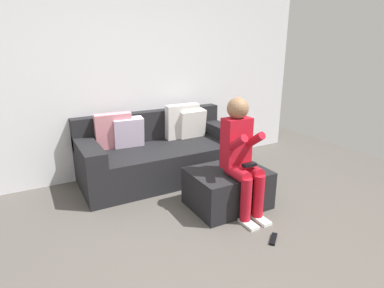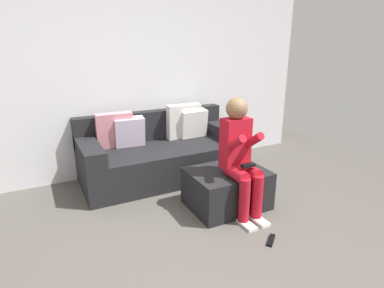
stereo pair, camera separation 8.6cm
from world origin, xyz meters
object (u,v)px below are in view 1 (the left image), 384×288
ottoman (228,188)px  remote_near_ottoman (273,239)px  couch_sectional (161,153)px  person_seated (241,153)px

ottoman → remote_near_ottoman: bearing=-90.3°
couch_sectional → ottoman: bearing=-73.4°
couch_sectional → person_seated: 1.33m
person_seated → remote_near_ottoman: bearing=-93.4°
couch_sectional → ottoman: 1.13m
person_seated → remote_near_ottoman: size_ratio=6.60×
person_seated → ottoman: bearing=99.8°
remote_near_ottoman → couch_sectional: bearing=60.5°
couch_sectional → person_seated: (0.35, -1.24, 0.33)m
couch_sectional → ottoman: couch_sectional is taller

